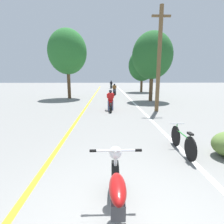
% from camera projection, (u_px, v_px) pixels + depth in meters
% --- Properties ---
extents(lane_stripe_center, '(0.14, 48.00, 0.01)m').
position_uv_depth(lane_stripe_center, '(89.00, 103.00, 14.24)').
color(lane_stripe_center, yellow).
rests_on(lane_stripe_center, ground).
extents(lane_stripe_edge, '(0.14, 48.00, 0.01)m').
position_uv_depth(lane_stripe_edge, '(134.00, 103.00, 14.34)').
color(lane_stripe_edge, white).
rests_on(lane_stripe_edge, ground).
extents(utility_pole, '(1.10, 0.24, 6.14)m').
position_uv_depth(utility_pole, '(159.00, 59.00, 10.43)').
color(utility_pole, brown).
rests_on(utility_pole, ground).
extents(roadside_tree_right_near, '(3.46, 3.11, 5.91)m').
position_uv_depth(roadside_tree_right_near, '(152.00, 56.00, 14.91)').
color(roadside_tree_right_near, '#513A23').
rests_on(roadside_tree_right_near, ground).
extents(roadside_tree_right_far, '(3.67, 3.30, 5.76)m').
position_uv_depth(roadside_tree_right_far, '(142.00, 65.00, 23.72)').
color(roadside_tree_right_far, '#513A23').
rests_on(roadside_tree_right_far, ground).
extents(roadside_tree_left, '(3.69, 3.32, 6.59)m').
position_uv_depth(roadside_tree_left, '(67.00, 52.00, 16.67)').
color(roadside_tree_left, '#513A23').
rests_on(roadside_tree_left, ground).
extents(motorcycle_foreground, '(0.86, 2.12, 0.98)m').
position_uv_depth(motorcycle_foreground, '(117.00, 198.00, 2.50)').
color(motorcycle_foreground, black).
rests_on(motorcycle_foreground, ground).
extents(motorcycle_rider_lead, '(0.50, 2.09, 1.33)m').
position_uv_depth(motorcycle_rider_lead, '(111.00, 102.00, 11.30)').
color(motorcycle_rider_lead, black).
rests_on(motorcycle_rider_lead, ground).
extents(motorcycle_rider_mid, '(0.50, 2.12, 1.35)m').
position_uv_depth(motorcycle_rider_mid, '(114.00, 91.00, 20.84)').
color(motorcycle_rider_mid, black).
rests_on(motorcycle_rider_mid, ground).
extents(motorcycle_rider_far, '(0.50, 2.03, 1.43)m').
position_uv_depth(motorcycle_rider_far, '(111.00, 85.00, 32.12)').
color(motorcycle_rider_far, black).
rests_on(motorcycle_rider_far, ground).
extents(bicycle_parked, '(0.44, 1.64, 0.75)m').
position_uv_depth(bicycle_parked, '(182.00, 141.00, 4.97)').
color(bicycle_parked, black).
rests_on(bicycle_parked, ground).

